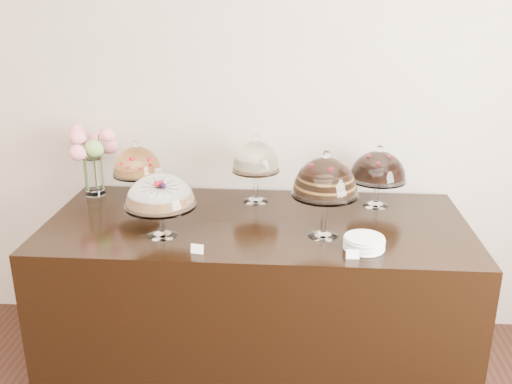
# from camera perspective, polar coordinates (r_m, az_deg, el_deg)

# --- Properties ---
(wall_back) EXTENTS (5.00, 0.04, 3.00)m
(wall_back) POSITION_cam_1_polar(r_m,az_deg,el_deg) (3.38, -2.26, 10.22)
(wall_back) COLOR #C5B39E
(wall_back) RESTS_ON ground
(display_counter) EXTENTS (2.20, 1.00, 0.90)m
(display_counter) POSITION_cam_1_polar(r_m,az_deg,el_deg) (3.20, 0.07, -10.41)
(display_counter) COLOR black
(display_counter) RESTS_ON ground
(cake_stand_sugar_sponge) EXTENTS (0.35, 0.35, 0.35)m
(cake_stand_sugar_sponge) POSITION_cam_1_polar(r_m,az_deg,el_deg) (2.79, -9.58, -0.14)
(cake_stand_sugar_sponge) COLOR white
(cake_stand_sugar_sponge) RESTS_ON display_counter
(cake_stand_choco_layer) EXTENTS (0.32, 0.32, 0.44)m
(cake_stand_choco_layer) POSITION_cam_1_polar(r_m,az_deg,el_deg) (2.74, 6.94, 1.23)
(cake_stand_choco_layer) COLOR white
(cake_stand_choco_layer) RESTS_ON display_counter
(cake_stand_cheesecake) EXTENTS (0.27, 0.27, 0.39)m
(cake_stand_cheesecake) POSITION_cam_1_polar(r_m,az_deg,el_deg) (3.20, -0.02, 3.31)
(cake_stand_cheesecake) COLOR white
(cake_stand_cheesecake) RESTS_ON display_counter
(cake_stand_dark_choco) EXTENTS (0.32, 0.32, 0.35)m
(cake_stand_dark_choco) POSITION_cam_1_polar(r_m,az_deg,el_deg) (3.22, 12.13, 2.32)
(cake_stand_dark_choco) COLOR white
(cake_stand_dark_choco) RESTS_ON display_counter
(cake_stand_fruit_tart) EXTENTS (0.28, 0.28, 0.36)m
(cake_stand_fruit_tart) POSITION_cam_1_polar(r_m,az_deg,el_deg) (3.28, -11.81, 2.79)
(cake_stand_fruit_tart) COLOR white
(cake_stand_fruit_tart) RESTS_ON display_counter
(flower_vase) EXTENTS (0.30, 0.32, 0.41)m
(flower_vase) POSITION_cam_1_polar(r_m,az_deg,el_deg) (3.46, -16.07, 3.80)
(flower_vase) COLOR white
(flower_vase) RESTS_ON display_counter
(plate_stack) EXTENTS (0.19, 0.19, 0.06)m
(plate_stack) POSITION_cam_1_polar(r_m,az_deg,el_deg) (2.72, 10.75, -5.03)
(plate_stack) COLOR white
(plate_stack) RESTS_ON display_counter
(price_card_left) EXTENTS (0.06, 0.03, 0.04)m
(price_card_left) POSITION_cam_1_polar(r_m,az_deg,el_deg) (2.65, -5.91, -5.68)
(price_card_left) COLOR white
(price_card_left) RESTS_ON display_counter
(price_card_right) EXTENTS (0.06, 0.02, 0.04)m
(price_card_right) POSITION_cam_1_polar(r_m,az_deg,el_deg) (2.62, 9.65, -6.16)
(price_card_right) COLOR white
(price_card_right) RESTS_ON display_counter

